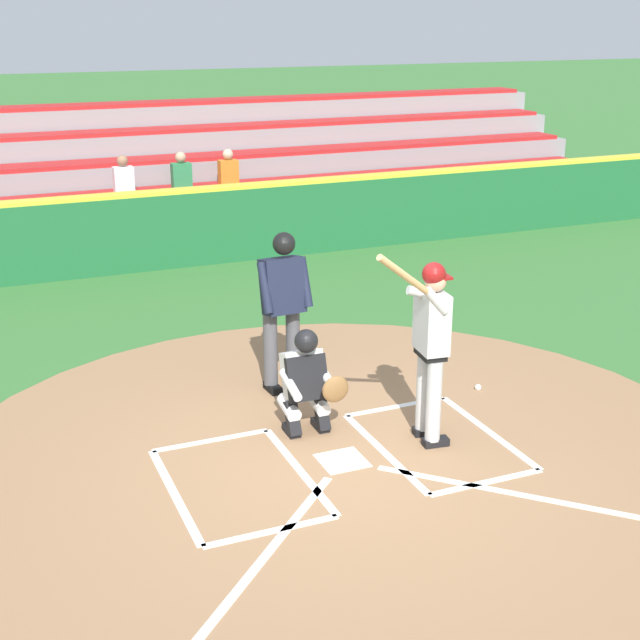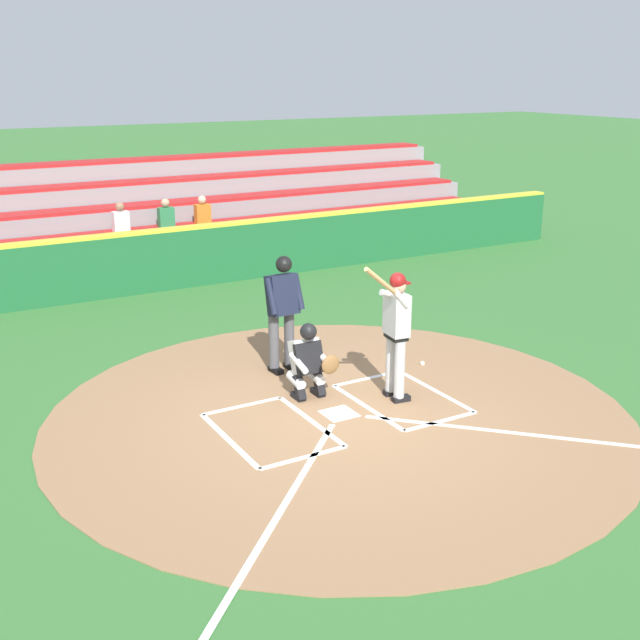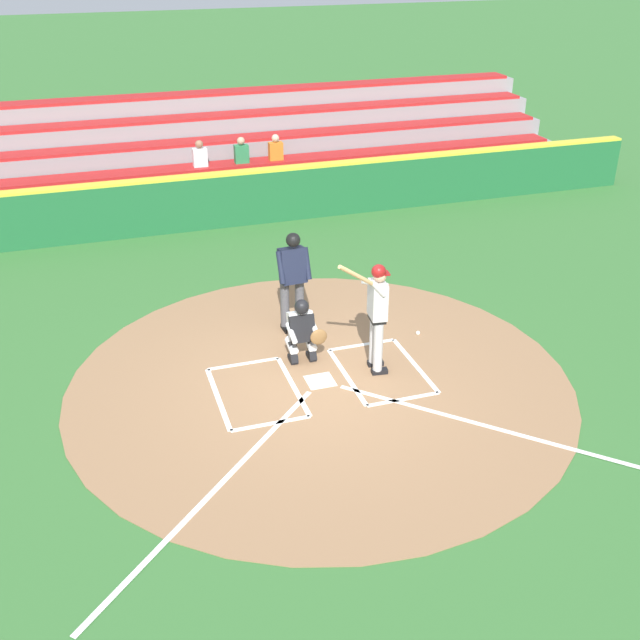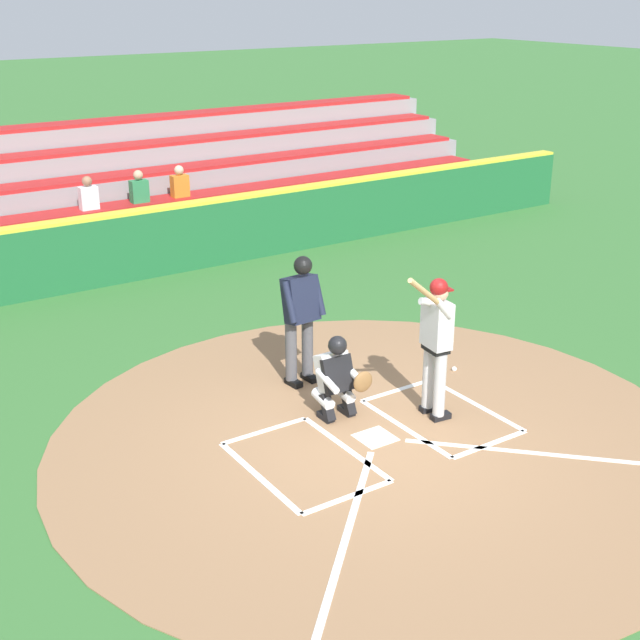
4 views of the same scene
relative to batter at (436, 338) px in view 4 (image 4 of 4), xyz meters
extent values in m
plane|color=#387033|center=(0.96, 0.06, -1.10)|extent=(120.00, 120.00, 0.00)
cylinder|color=#99704C|center=(0.96, 0.06, -1.09)|extent=(8.00, 8.00, 0.01)
cube|color=white|center=(0.96, 0.06, -1.08)|extent=(0.44, 0.44, 0.01)
cube|color=white|center=(-0.09, -0.84, -1.08)|extent=(1.20, 0.08, 0.01)
cube|color=white|center=(-0.09, 0.96, -1.08)|extent=(1.20, 0.08, 0.01)
cube|color=white|center=(0.51, 0.06, -1.08)|extent=(0.08, 1.80, 0.01)
cube|color=white|center=(-0.69, 0.06, -1.08)|extent=(0.08, 1.80, 0.01)
cube|color=white|center=(2.01, -0.84, -1.08)|extent=(1.20, 0.08, 0.01)
cube|color=white|center=(2.01, 0.96, -1.08)|extent=(1.20, 0.08, 0.01)
cube|color=white|center=(1.41, 0.06, -1.08)|extent=(0.08, 1.80, 0.01)
cube|color=white|center=(2.61, 0.06, -1.08)|extent=(0.08, 1.80, 0.01)
cube|color=white|center=(3.06, 2.16, -1.08)|extent=(3.73, 3.73, 0.01)
cube|color=white|center=(-1.14, 2.16, -1.08)|extent=(3.73, 3.73, 0.01)
cylinder|color=#BCBCBC|center=(-0.03, -0.14, -0.60)|extent=(0.15, 0.15, 0.84)
cube|color=black|center=(-0.07, -0.13, -1.05)|extent=(0.27, 0.15, 0.09)
cylinder|color=#BCBCBC|center=(0.01, 0.12, -0.60)|extent=(0.15, 0.15, 0.84)
cube|color=black|center=(-0.03, 0.12, -1.05)|extent=(0.27, 0.15, 0.09)
cube|color=black|center=(-0.01, -0.01, -0.13)|extent=(0.26, 0.36, 0.10)
cube|color=#BCBCBC|center=(-0.01, -0.01, 0.18)|extent=(0.29, 0.43, 0.60)
sphere|color=tan|center=(-0.03, -0.01, 0.59)|extent=(0.21, 0.21, 0.21)
sphere|color=maroon|center=(-0.01, -0.01, 0.66)|extent=(0.23, 0.23, 0.23)
cube|color=maroon|center=(-0.12, 0.00, 0.63)|extent=(0.13, 0.18, 0.02)
cylinder|color=#BCBCBC|center=(0.04, -0.03, 0.46)|extent=(0.44, 0.14, 0.21)
cylinder|color=#BCBCBC|center=(0.06, 0.18, 0.46)|extent=(0.27, 0.12, 0.29)
cylinder|color=tan|center=(0.44, 0.26, 0.76)|extent=(0.71, 0.29, 0.53)
cylinder|color=tan|center=(0.11, 0.16, 0.52)|extent=(0.09, 0.10, 0.08)
cube|color=black|center=(0.88, -0.68, -1.05)|extent=(0.12, 0.26, 0.09)
cube|color=black|center=(0.88, -0.64, -0.90)|extent=(0.12, 0.24, 0.37)
cylinder|color=silver|center=(0.88, -0.74, -0.82)|extent=(0.16, 0.36, 0.21)
cube|color=black|center=(1.20, -0.68, -1.05)|extent=(0.12, 0.26, 0.09)
cube|color=black|center=(1.20, -0.64, -0.90)|extent=(0.12, 0.24, 0.37)
cylinder|color=silver|center=(1.20, -0.74, -0.82)|extent=(0.16, 0.36, 0.21)
cube|color=silver|center=(1.04, -0.75, -0.48)|extent=(0.41, 0.36, 0.52)
cube|color=black|center=(1.04, -0.64, -0.48)|extent=(0.42, 0.22, 0.46)
sphere|color=tan|center=(1.04, -0.68, -0.11)|extent=(0.21, 0.21, 0.21)
sphere|color=black|center=(1.04, -0.66, -0.09)|extent=(0.24, 0.24, 0.24)
cylinder|color=silver|center=(0.84, -0.58, -0.50)|extent=(0.10, 0.45, 0.20)
cylinder|color=silver|center=(1.24, -0.58, -0.50)|extent=(0.10, 0.45, 0.20)
ellipsoid|color=brown|center=(0.84, -0.38, -0.53)|extent=(0.28, 0.10, 0.28)
cylinder|color=#4C4C51|center=(0.73, -1.84, -0.59)|extent=(0.16, 0.16, 0.86)
cube|color=black|center=(0.72, -1.79, -1.05)|extent=(0.15, 0.29, 0.09)
cylinder|color=#4C4C51|center=(1.01, -1.82, -0.59)|extent=(0.16, 0.16, 0.86)
cube|color=black|center=(1.00, -1.77, -1.05)|extent=(0.15, 0.29, 0.09)
cube|color=#191E33|center=(0.86, -1.79, 0.15)|extent=(0.46, 0.39, 0.66)
sphere|color=#9E7051|center=(0.86, -1.75, 0.62)|extent=(0.22, 0.22, 0.22)
sphere|color=black|center=(0.86, -1.73, 0.64)|extent=(0.25, 0.25, 0.25)
cylinder|color=#191E33|center=(0.62, -1.73, 0.18)|extent=(0.12, 0.29, 0.56)
cylinder|color=#191E33|center=(1.10, -1.69, 0.18)|extent=(0.12, 0.29, 0.56)
sphere|color=white|center=(-1.18, -0.90, -1.06)|extent=(0.07, 0.07, 0.07)
cube|color=#1E6033|center=(0.96, -7.44, -0.47)|extent=(22.00, 0.36, 1.25)
cube|color=yellow|center=(0.96, -7.44, 0.18)|extent=(22.00, 0.32, 0.06)
cube|color=gray|center=(0.96, -8.47, -0.87)|extent=(20.00, 0.85, 0.45)
cube|color=red|center=(0.96, -8.47, -0.61)|extent=(19.60, 0.72, 0.08)
cube|color=gray|center=(0.96, -9.32, -0.65)|extent=(20.00, 0.85, 0.90)
cube|color=red|center=(0.96, -9.32, -0.16)|extent=(19.60, 0.72, 0.08)
cube|color=gray|center=(0.96, -10.17, -0.42)|extent=(20.00, 0.85, 1.35)
cube|color=red|center=(0.96, -10.17, 0.29)|extent=(19.60, 0.72, 0.08)
cube|color=gray|center=(0.96, -11.02, -0.20)|extent=(20.00, 0.85, 1.80)
cube|color=red|center=(0.96, -11.02, 0.74)|extent=(19.60, 0.72, 0.08)
cube|color=gray|center=(0.96, -11.87, 0.03)|extent=(20.00, 0.85, 2.25)
cube|color=red|center=(0.96, -11.87, 1.19)|extent=(19.60, 0.72, 0.08)
cube|color=orange|center=(-0.84, -9.27, 0.11)|extent=(0.36, 0.22, 0.46)
sphere|color=beige|center=(-0.84, -9.27, 0.45)|extent=(0.20, 0.20, 0.20)
cube|color=#2D844C|center=(0.08, -9.27, 0.11)|extent=(0.36, 0.22, 0.46)
sphere|color=tan|center=(0.08, -9.27, 0.45)|extent=(0.20, 0.20, 0.20)
cube|color=white|center=(1.16, -9.27, 0.11)|extent=(0.36, 0.22, 0.46)
sphere|color=#9E7051|center=(1.16, -9.27, 0.45)|extent=(0.20, 0.20, 0.20)
camera|label=1|loc=(4.13, 7.05, 3.02)|focal=50.04mm
camera|label=2|loc=(6.20, 8.66, 3.44)|focal=44.82mm
camera|label=3|loc=(4.17, 9.98, 5.41)|focal=43.11mm
camera|label=4|loc=(6.73, 7.54, 4.12)|focal=48.85mm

